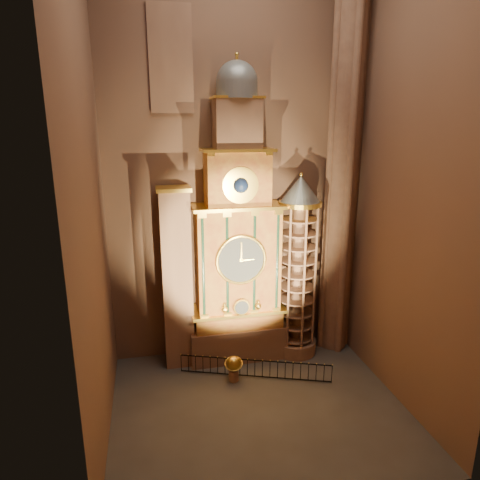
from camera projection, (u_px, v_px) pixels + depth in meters
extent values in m
plane|color=#383330|center=(259.00, 407.00, 20.88)|extent=(14.00, 14.00, 0.00)
plane|color=brown|center=(233.00, 168.00, 23.63)|extent=(22.00, 0.00, 22.00)
plane|color=brown|center=(87.00, 187.00, 16.53)|extent=(0.00, 22.00, 22.00)
plane|color=brown|center=(410.00, 178.00, 19.43)|extent=(0.00, 22.00, 22.00)
cube|color=#8C634C|center=(237.00, 340.00, 25.33)|extent=(5.60, 2.20, 2.00)
cube|color=brown|center=(237.00, 317.00, 24.93)|extent=(5.00, 2.00, 1.00)
cube|color=#FFCE4B|center=(237.00, 308.00, 24.74)|extent=(5.40, 2.30, 0.18)
cube|color=brown|center=(237.00, 259.00, 24.01)|extent=(4.60, 2.00, 6.00)
cylinder|color=black|center=(203.00, 267.00, 22.78)|extent=(0.32, 0.32, 5.60)
cylinder|color=black|center=(227.00, 265.00, 23.04)|extent=(0.32, 0.32, 5.60)
cylinder|color=black|center=(254.00, 263.00, 23.35)|extent=(0.32, 0.32, 5.60)
cylinder|color=black|center=(277.00, 262.00, 23.62)|extent=(0.32, 0.32, 5.60)
cube|color=#FFCE4B|center=(237.00, 206.00, 23.16)|extent=(5.00, 2.25, 0.18)
cylinder|color=#2D3033|center=(241.00, 260.00, 22.98)|extent=(2.60, 0.12, 2.60)
torus|color=#FFCE4B|center=(241.00, 260.00, 22.93)|extent=(2.80, 0.16, 2.80)
cylinder|color=#FFCE4B|center=(242.00, 307.00, 23.55)|extent=(0.90, 0.10, 0.90)
sphere|color=#FFCE4B|center=(225.00, 309.00, 23.41)|extent=(0.36, 0.36, 0.36)
sphere|color=#FFCE4B|center=(258.00, 306.00, 23.81)|extent=(0.36, 0.36, 0.36)
cube|color=brown|center=(237.00, 179.00, 22.82)|extent=(3.40, 1.80, 3.00)
sphere|color=#0B143B|center=(241.00, 185.00, 22.02)|extent=(0.80, 0.80, 0.80)
cube|color=#FFCE4B|center=(237.00, 150.00, 22.37)|extent=(3.80, 2.00, 0.15)
cube|color=#8C634C|center=(237.00, 125.00, 22.08)|extent=(2.40, 1.60, 2.60)
sphere|color=slate|center=(237.00, 82.00, 21.53)|extent=(2.10, 2.10, 2.10)
cylinder|color=#FFCE4B|center=(237.00, 63.00, 21.29)|extent=(0.14, 0.14, 0.80)
cube|color=#8C634C|center=(177.00, 281.00, 23.57)|extent=(1.60, 1.40, 10.00)
cube|color=#FFCE4B|center=(179.00, 317.00, 23.70)|extent=(1.35, 0.10, 2.10)
cube|color=#4A1613|center=(179.00, 318.00, 23.65)|extent=(1.05, 0.04, 1.75)
cube|color=#FFCE4B|center=(177.00, 273.00, 23.02)|extent=(1.35, 0.10, 2.10)
cube|color=#4A1613|center=(177.00, 273.00, 22.96)|extent=(1.05, 0.04, 1.75)
cube|color=#FFCE4B|center=(175.00, 226.00, 22.33)|extent=(1.35, 0.10, 2.10)
cube|color=#4A1613|center=(175.00, 226.00, 22.27)|extent=(1.05, 0.04, 1.75)
cube|color=#FFCE4B|center=(173.00, 189.00, 22.22)|extent=(1.80, 1.60, 0.20)
cylinder|color=#8C634C|center=(295.00, 345.00, 25.93)|extent=(2.50, 2.50, 0.80)
cylinder|color=#8C634C|center=(297.00, 275.00, 24.74)|extent=(0.70, 0.70, 8.20)
cylinder|color=#FFCE4B|center=(300.00, 204.00, 23.63)|extent=(2.40, 2.40, 0.25)
cone|color=slate|center=(301.00, 189.00, 23.42)|extent=(2.30, 2.30, 1.50)
sphere|color=#FFCE4B|center=(301.00, 175.00, 23.21)|extent=(0.20, 0.20, 0.20)
cylinder|color=#8C634C|center=(343.00, 167.00, 23.95)|extent=(1.60, 1.60, 22.00)
cylinder|color=#8C634C|center=(356.00, 167.00, 24.12)|extent=(0.44, 0.44, 22.00)
cylinder|color=#8C634C|center=(330.00, 168.00, 23.79)|extent=(0.44, 0.44, 22.00)
cylinder|color=#8C634C|center=(337.00, 166.00, 24.70)|extent=(0.44, 0.44, 22.00)
cylinder|color=#8C634C|center=(350.00, 169.00, 23.20)|extent=(0.44, 0.44, 22.00)
cube|color=navy|center=(171.00, 59.00, 21.46)|extent=(2.00, 0.10, 5.00)
cube|color=#8C634C|center=(171.00, 59.00, 21.41)|extent=(2.20, 0.06, 5.20)
cylinder|color=#8C634C|center=(234.00, 375.00, 22.97)|extent=(0.53, 0.53, 0.62)
sphere|color=#B98E34|center=(234.00, 364.00, 22.79)|extent=(0.79, 0.79, 0.79)
torus|color=#B98E34|center=(234.00, 364.00, 22.79)|extent=(1.20, 1.16, 0.43)
cube|color=black|center=(255.00, 360.00, 23.02)|extent=(7.73, 2.84, 0.04)
cube|color=black|center=(255.00, 376.00, 23.28)|extent=(7.73, 2.84, 0.04)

